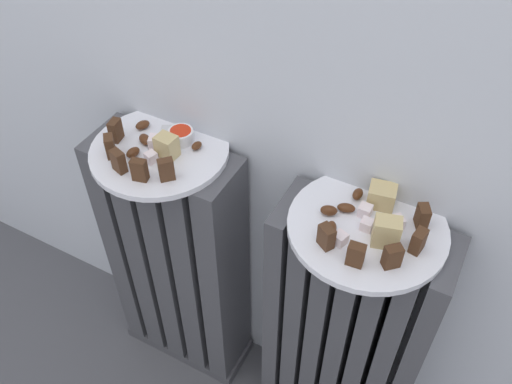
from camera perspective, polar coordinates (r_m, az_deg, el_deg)
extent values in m
cube|color=#47474C|center=(1.54, -6.91, -14.89)|extent=(0.32, 0.13, 0.03)
cube|color=#47474C|center=(1.32, -12.81, -4.96)|extent=(0.05, 0.13, 0.65)
cube|color=#47474C|center=(1.29, -10.57, -6.02)|extent=(0.05, 0.13, 0.65)
cube|color=#47474C|center=(1.26, -8.21, -7.11)|extent=(0.05, 0.13, 0.65)
cube|color=#47474C|center=(1.24, -5.75, -8.23)|extent=(0.05, 0.13, 0.65)
cube|color=#47474C|center=(1.22, -3.18, -9.39)|extent=(0.05, 0.13, 0.65)
cube|color=#47474C|center=(1.18, 2.91, -12.01)|extent=(0.03, 0.13, 0.65)
cube|color=#47474C|center=(1.17, 4.97, -12.85)|extent=(0.03, 0.13, 0.65)
cube|color=#47474C|center=(1.16, 7.07, -13.69)|extent=(0.03, 0.13, 0.65)
cube|color=#47474C|center=(1.16, 9.20, -14.53)|extent=(0.03, 0.13, 0.65)
cube|color=#47474C|center=(1.15, 11.37, -15.34)|extent=(0.03, 0.13, 0.65)
cube|color=#47474C|center=(1.15, 13.57, -16.15)|extent=(0.03, 0.13, 0.65)
cube|color=#47474C|center=(1.15, 15.79, -16.93)|extent=(0.03, 0.13, 0.65)
cylinder|color=white|center=(1.03, -10.06, 4.29)|extent=(0.26, 0.26, 0.01)
cylinder|color=white|center=(0.90, 11.57, -3.65)|extent=(0.26, 0.26, 0.01)
cube|color=#472B19|center=(1.05, -14.50, 6.27)|extent=(0.02, 0.03, 0.04)
cube|color=#472B19|center=(1.02, -15.05, 4.64)|extent=(0.03, 0.03, 0.04)
cube|color=#472B19|center=(0.98, -14.22, 3.15)|extent=(0.03, 0.02, 0.04)
cube|color=#472B19|center=(0.95, -12.12, 2.27)|extent=(0.03, 0.02, 0.04)
cube|color=#472B19|center=(0.95, -9.38, 2.33)|extent=(0.03, 0.03, 0.04)
cube|color=tan|center=(0.99, -9.33, 4.73)|extent=(0.04, 0.03, 0.04)
cube|color=white|center=(0.99, -10.94, 3.59)|extent=(0.02, 0.02, 0.02)
cube|color=white|center=(1.02, -10.42, 5.13)|extent=(0.03, 0.03, 0.02)
ellipsoid|color=#4C2814|center=(1.04, -11.58, 5.42)|extent=(0.04, 0.03, 0.02)
ellipsoid|color=#4C2814|center=(1.08, -11.80, 6.89)|extent=(0.03, 0.03, 0.01)
ellipsoid|color=#4C2814|center=(1.01, -6.23, 4.84)|extent=(0.02, 0.03, 0.01)
ellipsoid|color=#4C2814|center=(1.01, -12.76, 4.06)|extent=(0.02, 0.03, 0.02)
cylinder|color=white|center=(1.03, -7.86, 5.87)|extent=(0.05, 0.05, 0.02)
cylinder|color=red|center=(1.03, -7.89, 6.14)|extent=(0.04, 0.04, 0.01)
cube|color=#472B19|center=(0.84, 7.38, -4.66)|extent=(0.03, 0.03, 0.04)
cube|color=#472B19|center=(0.82, 10.41, -6.49)|extent=(0.03, 0.02, 0.04)
cube|color=#472B19|center=(0.83, 14.10, -6.59)|extent=(0.03, 0.03, 0.04)
cube|color=#472B19|center=(0.86, 16.64, -4.95)|extent=(0.02, 0.03, 0.04)
cube|color=#472B19|center=(0.90, 17.04, -2.47)|extent=(0.03, 0.03, 0.04)
cube|color=tan|center=(0.92, 13.04, -0.41)|extent=(0.05, 0.05, 0.04)
cube|color=tan|center=(0.85, 13.51, -4.10)|extent=(0.05, 0.04, 0.05)
cube|color=white|center=(0.90, 11.35, -1.94)|extent=(0.02, 0.02, 0.02)
cube|color=white|center=(0.89, 14.52, -3.11)|extent=(0.03, 0.03, 0.02)
cube|color=white|center=(0.88, 11.52, -3.37)|extent=(0.02, 0.02, 0.02)
cube|color=white|center=(0.85, 8.79, -4.86)|extent=(0.02, 0.02, 0.02)
ellipsoid|color=#4C2814|center=(0.93, 10.61, -0.21)|extent=(0.02, 0.03, 0.02)
ellipsoid|color=#4C2814|center=(0.90, 9.43, -1.65)|extent=(0.03, 0.03, 0.01)
ellipsoid|color=#4C2814|center=(0.89, 7.64, -1.94)|extent=(0.03, 0.03, 0.02)
ellipsoid|color=#4C2814|center=(0.86, 7.86, -3.79)|extent=(0.02, 0.03, 0.02)
cube|color=silver|center=(1.02, -9.83, 4.47)|extent=(0.04, 0.07, 0.00)
cube|color=silver|center=(1.07, -9.39, 6.54)|extent=(0.03, 0.03, 0.00)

